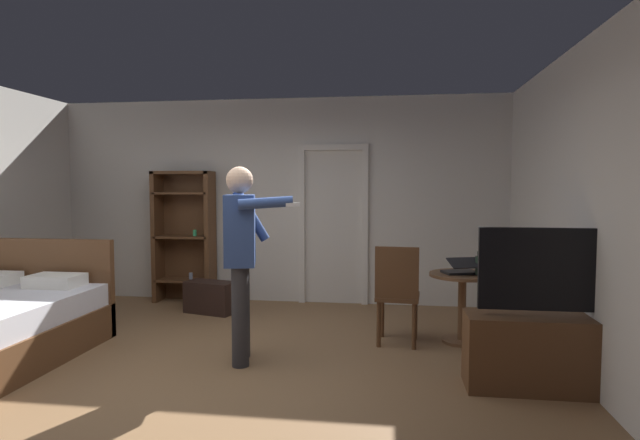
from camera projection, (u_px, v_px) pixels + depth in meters
name	position (u px, v px, depth m)	size (l,w,h in m)	color
ground_plane	(208.00, 372.00, 4.30)	(6.68, 6.68, 0.00)	olive
wall_back	(278.00, 201.00, 6.95)	(6.32, 0.12, 2.75)	silver
wall_right	(604.00, 213.00, 3.78)	(0.12, 5.68, 2.75)	silver
doorway_frame	(333.00, 213.00, 6.78)	(0.93, 0.08, 2.13)	white
bookshelf	(185.00, 232.00, 6.93)	(0.81, 0.32, 1.78)	brown
tv_flatscreen	(549.00, 344.00, 3.89)	(1.25, 0.40, 1.26)	brown
side_table	(462.00, 296.00, 5.11)	(0.66, 0.66, 0.70)	brown
laptop	(461.00, 269.00, 5.05)	(0.40, 0.41, 0.17)	black
bottle_on_table	(479.00, 265.00, 4.99)	(0.06, 0.06, 0.23)	#2D4232
wooden_chair	(397.00, 291.00, 5.00)	(0.45, 0.45, 0.99)	brown
person_blue_shirt	(241.00, 249.00, 4.51)	(0.75, 0.63, 1.75)	#333338
suitcase_dark	(211.00, 297.00, 6.32)	(0.62, 0.30, 0.39)	black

